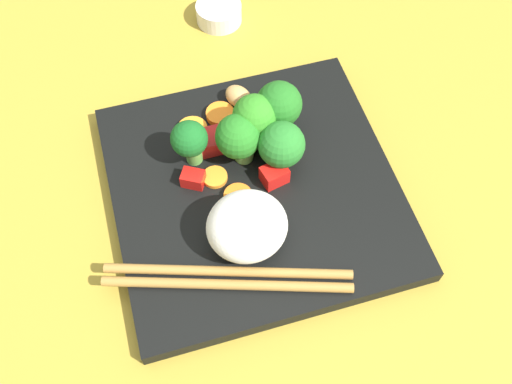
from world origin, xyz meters
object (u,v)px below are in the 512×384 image
at_px(carrot_slice_4, 238,197).
at_px(sauce_cup, 219,13).
at_px(square_plate, 254,190).
at_px(chopstick_pair, 228,278).
at_px(broccoli_floret_2, 238,138).
at_px(rice_mound, 247,226).

bearing_deg(carrot_slice_4, sauce_cup, 169.41).
height_order(square_plate, sauce_cup, sauce_cup).
height_order(chopstick_pair, sauce_cup, chopstick_pair).
bearing_deg(carrot_slice_4, square_plate, 117.64).
distance_m(square_plate, chopstick_pair, 0.10).
height_order(square_plate, broccoli_floret_2, broccoli_floret_2).
xyz_separation_m(square_plate, chopstick_pair, (0.09, -0.05, 0.01)).
distance_m(rice_mound, broccoli_floret_2, 0.10).
bearing_deg(chopstick_pair, square_plate, 78.42).
bearing_deg(carrot_slice_4, chopstick_pair, -21.84).
height_order(carrot_slice_4, chopstick_pair, chopstick_pair).
bearing_deg(rice_mound, broccoli_floret_2, 168.92).
relative_size(broccoli_floret_2, carrot_slice_4, 2.03).
relative_size(broccoli_floret_2, sauce_cup, 1.03).
distance_m(carrot_slice_4, sauce_cup, 0.27).
xyz_separation_m(chopstick_pair, sauce_cup, (-0.34, 0.08, -0.01)).
xyz_separation_m(square_plate, rice_mound, (0.06, -0.02, 0.04)).
height_order(rice_mound, broccoli_floret_2, same).
bearing_deg(square_plate, broccoli_floret_2, -172.17).
xyz_separation_m(square_plate, broccoli_floret_2, (-0.04, -0.01, 0.04)).
distance_m(chopstick_pair, sauce_cup, 0.35).
bearing_deg(rice_mound, sauce_cup, 170.24).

